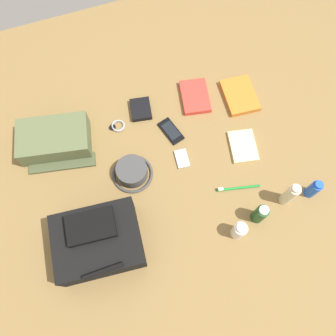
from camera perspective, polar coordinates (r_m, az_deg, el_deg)
The scene contains 16 objects.
ground_plane at distance 1.45m, azimuth -0.00°, elevation -0.75°, with size 2.64×2.02×0.02m, color olive.
backpack at distance 1.32m, azimuth -11.69°, elevation -11.96°, with size 0.34×0.28×0.17m.
toiletry_pouch at distance 1.53m, azimuth -18.54°, elevation 4.51°, with size 0.33×0.28×0.10m.
bucket_hat at distance 1.42m, azimuth -6.07°, elevation -0.65°, with size 0.17×0.17×0.07m.
deodorant_spray at distance 1.48m, azimuth 23.30°, elevation -3.26°, with size 0.04×0.04×0.11m.
lotion_bottle at distance 1.41m, azimuth 19.82°, elevation -4.23°, with size 0.04×0.04×0.16m.
shampoo_bottle at distance 1.37m, azimuth 15.24°, elevation -7.46°, with size 0.05×0.05×0.12m.
toothpaste_tube at distance 1.35m, azimuth 11.88°, elevation -10.27°, with size 0.05×0.05×0.11m.
paperback_novel at distance 1.64m, azimuth 11.97°, elevation 11.84°, with size 0.16×0.20×0.02m.
travel_guidebook at distance 1.61m, azimuth 4.56°, elevation 11.88°, with size 0.15×0.20×0.02m.
cell_phone at distance 1.52m, azimuth 0.49°, elevation 6.24°, with size 0.09×0.14×0.01m.
media_player at distance 1.46m, azimuth 2.36°, elevation 1.60°, with size 0.06×0.09×0.01m.
wristwatch at distance 1.55m, azimuth -8.52°, elevation 7.02°, with size 0.07×0.06×0.01m.
toothbrush at distance 1.44m, azimuth 11.36°, elevation -3.34°, with size 0.18×0.05×0.02m.
wallet at distance 1.57m, azimuth -4.60°, elevation 9.83°, with size 0.09×0.11×0.02m, color black.
notepad at distance 1.52m, azimuth 12.57°, elevation 3.50°, with size 0.11×0.15×0.02m, color beige.
Camera 1 is at (0.17, 0.49, 1.35)m, focal length 36.21 mm.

